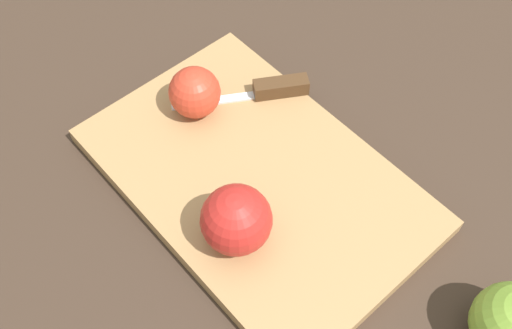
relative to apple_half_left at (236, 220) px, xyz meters
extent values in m
plane|color=#38281E|center=(0.04, -0.08, -0.06)|extent=(4.00, 4.00, 0.00)
cube|color=#A37A4C|center=(0.04, -0.08, -0.05)|extent=(0.45, 0.33, 0.02)
sphere|color=red|center=(0.00, 0.00, 0.00)|extent=(0.08, 0.08, 0.08)
cylinder|color=beige|center=(0.00, 0.01, 0.00)|extent=(0.07, 0.02, 0.07)
sphere|color=red|center=(0.16, -0.11, -0.01)|extent=(0.07, 0.07, 0.07)
cylinder|color=beige|center=(0.15, -0.10, -0.01)|extent=(0.03, 0.05, 0.06)
cube|color=silver|center=(0.15, -0.13, -0.04)|extent=(0.08, 0.09, 0.00)
cube|color=#472D19|center=(0.09, -0.20, -0.03)|extent=(0.06, 0.07, 0.02)
camera|label=1|loc=(-0.21, 0.23, 0.55)|focal=42.00mm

